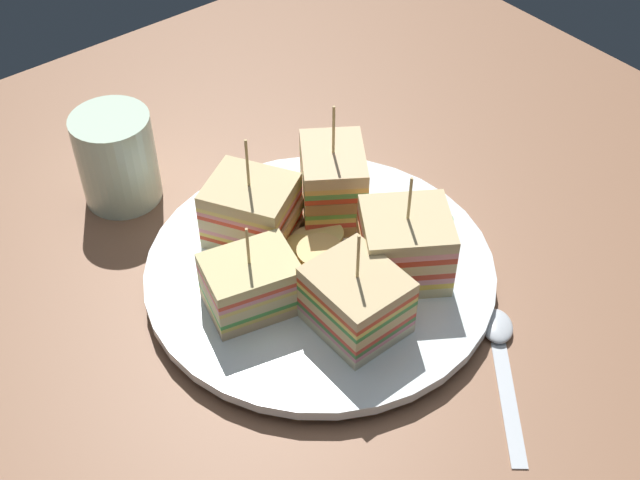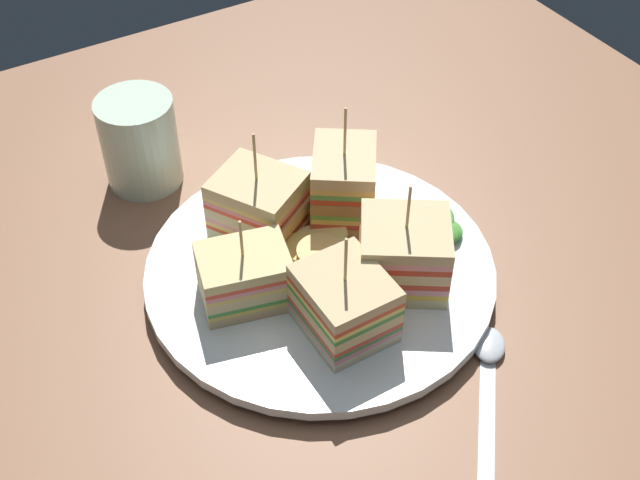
% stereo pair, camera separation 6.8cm
% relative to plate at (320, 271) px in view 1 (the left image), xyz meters
% --- Properties ---
extents(ground_plane, '(0.94, 0.98, 0.02)m').
position_rel_plate_xyz_m(ground_plane, '(0.00, 0.00, -0.02)').
color(ground_plane, '#8A5E43').
extents(plate, '(0.30, 0.30, 0.02)m').
position_rel_plate_xyz_m(plate, '(0.00, 0.00, 0.00)').
color(plate, white).
rests_on(plate, ground_plane).
extents(sandwich_wedge_0, '(0.09, 0.10, 0.10)m').
position_rel_plate_xyz_m(sandwich_wedge_0, '(0.05, 0.05, 0.04)').
color(sandwich_wedge_0, beige).
rests_on(sandwich_wedge_0, plate).
extents(sandwich_wedge_1, '(0.09, 0.08, 0.11)m').
position_rel_plate_xyz_m(sandwich_wedge_1, '(-0.05, 0.05, 0.04)').
color(sandwich_wedge_1, beige).
rests_on(sandwich_wedge_1, plate).
extents(sandwich_wedge_2, '(0.09, 0.09, 0.10)m').
position_rel_plate_xyz_m(sandwich_wedge_2, '(-0.07, -0.02, 0.04)').
color(sandwich_wedge_2, beige).
rests_on(sandwich_wedge_2, plate).
extents(sandwich_wedge_3, '(0.07, 0.08, 0.08)m').
position_rel_plate_xyz_m(sandwich_wedge_3, '(-0.00, -0.07, 0.03)').
color(sandwich_wedge_3, '#DEB784').
rests_on(sandwich_wedge_3, plate).
extents(sandwich_wedge_4, '(0.07, 0.06, 0.10)m').
position_rel_plate_xyz_m(sandwich_wedge_4, '(0.07, -0.02, 0.03)').
color(sandwich_wedge_4, beige).
rests_on(sandwich_wedge_4, plate).
extents(chip_pile, '(0.07, 0.07, 0.02)m').
position_rel_plate_xyz_m(chip_pile, '(-0.01, 0.00, 0.02)').
color(chip_pile, '#D7AD59').
rests_on(chip_pile, plate).
extents(salad_garnish, '(0.07, 0.07, 0.01)m').
position_rel_plate_xyz_m(salad_garnish, '(0.01, 0.10, 0.01)').
color(salad_garnish, '#54983C').
rests_on(salad_garnish, plate).
extents(spoon, '(0.12, 0.11, 0.01)m').
position_rel_plate_xyz_m(spoon, '(0.15, 0.07, -0.01)').
color(spoon, silver).
rests_on(spoon, ground_plane).
extents(drinking_glass, '(0.07, 0.07, 0.09)m').
position_rel_plate_xyz_m(drinking_glass, '(-0.20, -0.08, 0.03)').
color(drinking_glass, silver).
rests_on(drinking_glass, ground_plane).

